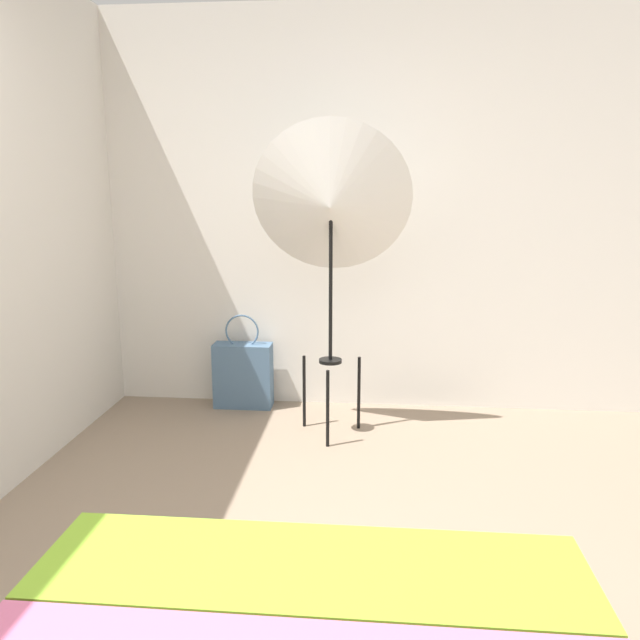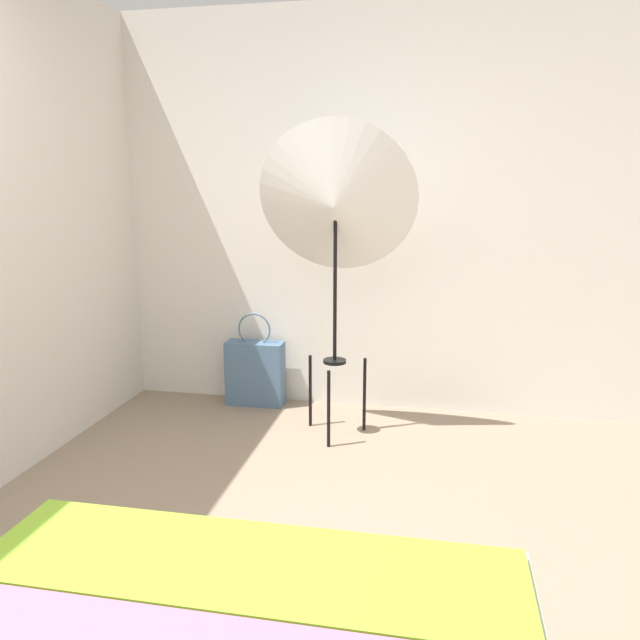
# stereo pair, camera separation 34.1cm
# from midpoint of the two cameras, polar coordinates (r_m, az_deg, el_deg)

# --- Properties ---
(wall_back) EXTENTS (8.00, 0.05, 2.60)m
(wall_back) POSITION_cam_midpoint_polar(r_m,az_deg,el_deg) (4.16, -2.35, 9.65)
(wall_back) COLOR silver
(wall_back) RESTS_ON ground_plane
(photo_umbrella) EXTENTS (0.93, 0.48, 1.85)m
(photo_umbrella) POSITION_cam_midpoint_polar(r_m,az_deg,el_deg) (3.58, -1.76, 10.54)
(photo_umbrella) COLOR black
(photo_umbrella) RESTS_ON ground_plane
(tote_bag) EXTENTS (0.39, 0.15, 0.64)m
(tote_bag) POSITION_cam_midpoint_polar(r_m,az_deg,el_deg) (4.30, -9.31, -4.97)
(tote_bag) COLOR slate
(tote_bag) RESTS_ON ground_plane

